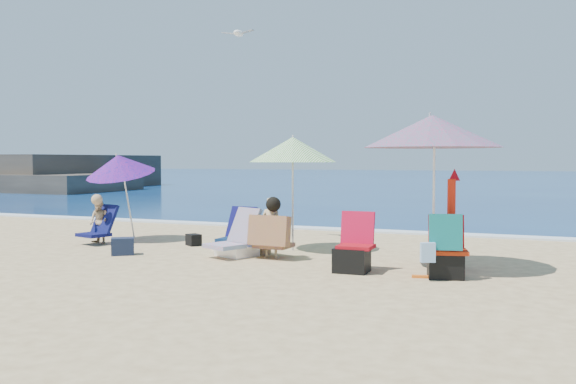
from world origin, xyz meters
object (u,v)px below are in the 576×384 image
at_px(umbrella_blue, 119,165).
at_px(chair_navy, 235,238).
at_px(chair_rainbow, 236,244).
at_px(person_left, 99,221).
at_px(person_center, 271,228).
at_px(camp_chair_left, 353,254).
at_px(camp_chair_right, 445,255).
at_px(umbrella_striped, 293,150).
at_px(umbrella_turquoise, 432,131).
at_px(seagull, 238,33).
at_px(furled_umbrella, 452,217).

bearing_deg(umbrella_blue, chair_navy, -4.91).
height_order(chair_rainbow, person_left, person_left).
bearing_deg(person_center, camp_chair_left, -23.40).
bearing_deg(person_left, camp_chair_right, -9.10).
xyz_separation_m(chair_rainbow, person_center, (0.64, 0.02, 0.28)).
distance_m(chair_rainbow, person_left, 3.24).
bearing_deg(person_center, umbrella_striped, 89.36).
distance_m(umbrella_turquoise, camp_chair_right, 1.87).
distance_m(umbrella_blue, seagull, 3.57).
distance_m(umbrella_turquoise, person_center, 3.07).
relative_size(camp_chair_right, person_left, 0.93).
height_order(umbrella_turquoise, umbrella_blue, umbrella_turquoise).
bearing_deg(umbrella_striped, seagull, 148.33).
xyz_separation_m(umbrella_turquoise, chair_navy, (-3.64, 0.74, -1.86)).
height_order(umbrella_turquoise, umbrella_striped, umbrella_turquoise).
bearing_deg(umbrella_striped, chair_rainbow, -123.43).
relative_size(chair_rainbow, seagull, 1.44).
bearing_deg(camp_chair_left, camp_chair_right, 0.26).
bearing_deg(seagull, camp_chair_left, -39.65).
height_order(camp_chair_left, person_center, person_center).
bearing_deg(person_left, chair_navy, 5.53).
height_order(umbrella_striped, person_left, umbrella_striped).
relative_size(chair_rainbow, camp_chair_left, 1.15).
bearing_deg(umbrella_blue, camp_chair_left, -16.70).
bearing_deg(person_center, person_left, 174.15).
bearing_deg(person_left, umbrella_blue, 76.88).
bearing_deg(chair_navy, seagull, 113.52).
bearing_deg(camp_chair_left, chair_navy, 152.40).
relative_size(chair_navy, seagull, 1.10).
distance_m(chair_rainbow, camp_chair_left, 2.35).
xyz_separation_m(person_left, seagull, (2.29, 1.53, 3.74)).
relative_size(camp_chair_right, seagull, 1.29).
bearing_deg(umbrella_blue, furled_umbrella, -11.59).
height_order(umbrella_striped, camp_chair_right, umbrella_striped).
bearing_deg(person_center, umbrella_blue, 166.37).
bearing_deg(chair_navy, camp_chair_right, -19.06).
xyz_separation_m(chair_navy, camp_chair_left, (2.61, -1.37, 0.06)).
xyz_separation_m(chair_rainbow, camp_chair_right, (3.57, -0.67, 0.11)).
distance_m(umbrella_turquoise, person_left, 6.69).
xyz_separation_m(umbrella_striped, chair_navy, (-1.01, -0.29, -1.62)).
relative_size(umbrella_blue, seagull, 2.67).
relative_size(chair_navy, person_left, 0.79).
xyz_separation_m(umbrella_striped, chair_rainbow, (-0.65, -0.98, -1.61)).
bearing_deg(camp_chair_right, person_left, 170.90).
height_order(furled_umbrella, chair_rainbow, furled_umbrella).
bearing_deg(seagull, umbrella_blue, -154.92).
height_order(umbrella_blue, camp_chair_right, umbrella_blue).
xyz_separation_m(umbrella_blue, camp_chair_right, (6.66, -1.59, -1.21)).
xyz_separation_m(camp_chair_right, person_center, (-2.94, 0.69, 0.17)).
xyz_separation_m(furled_umbrella, camp_chair_right, (-0.05, -0.22, -0.50)).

